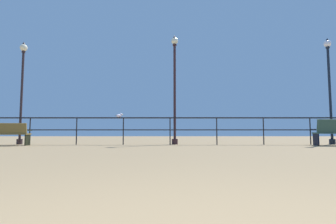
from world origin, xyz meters
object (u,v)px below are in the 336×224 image
at_px(lamppost_center, 175,83).
at_px(bench_far_left, 6,133).
at_px(lamppost_right, 330,83).
at_px(lamppost_left, 22,83).
at_px(seagull_on_rail, 119,115).

bearing_deg(lamppost_center, bench_far_left, -171.25).
relative_size(bench_far_left, lamppost_right, 0.36).
height_order(lamppost_left, seagull_on_rail, lamppost_left).
xyz_separation_m(bench_far_left, seagull_on_rail, (4.12, 0.69, 0.70)).
relative_size(lamppost_left, seagull_on_rail, 14.16).
bearing_deg(bench_far_left, lamppost_left, 92.85).
distance_m(lamppost_left, lamppost_center, 6.42).
xyz_separation_m(lamppost_left, lamppost_center, (6.42, 0.00, -0.00)).
distance_m(bench_far_left, seagull_on_rail, 4.23).
xyz_separation_m(lamppost_right, seagull_on_rail, (-8.77, -0.29, -1.40)).
bearing_deg(lamppost_right, bench_far_left, -175.65).
bearing_deg(seagull_on_rail, lamppost_center, 7.35).
bearing_deg(bench_far_left, seagull_on_rail, 9.51).
height_order(bench_far_left, lamppost_center, lamppost_center).
bearing_deg(lamppost_left, bench_far_left, -87.15).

